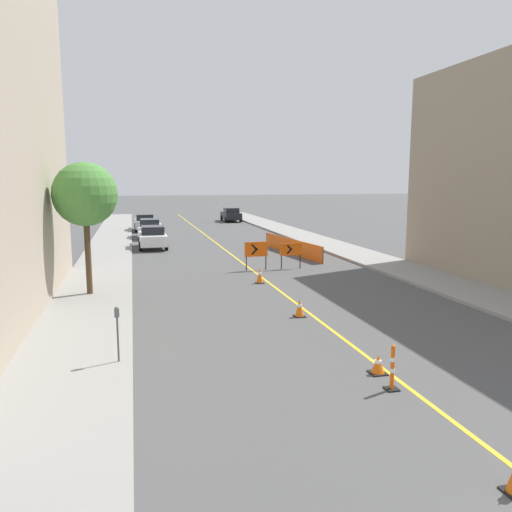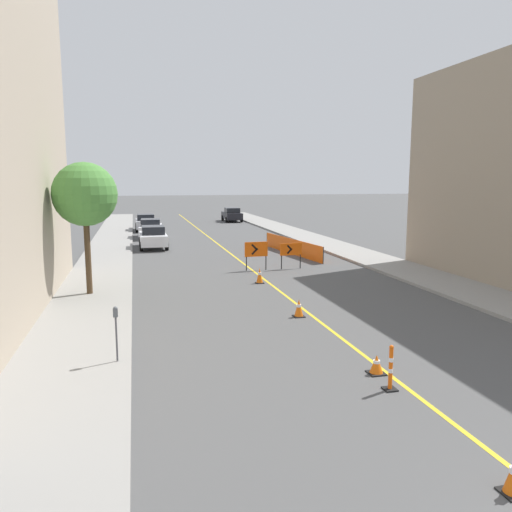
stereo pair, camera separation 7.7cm
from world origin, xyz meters
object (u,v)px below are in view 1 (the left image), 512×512
(parked_car_opposite_side, at_px, (231,215))
(traffic_cone_second, at_px, (378,364))
(traffic_cone_fourth, at_px, (260,276))
(street_tree_left_near, at_px, (85,195))
(arrow_barricade_secondary, at_px, (291,250))
(arrow_barricade_primary, at_px, (256,250))
(delineator_post_front, at_px, (392,371))
(parked_car_curb_far, at_px, (145,222))
(traffic_cone_third, at_px, (300,308))
(parked_car_curb_near, at_px, (153,237))
(parking_meter_near_curb, at_px, (117,323))
(parked_car_curb_mid, at_px, (150,228))

(parked_car_opposite_side, bearing_deg, traffic_cone_second, -95.66)
(traffic_cone_fourth, xyz_separation_m, street_tree_left_near, (-7.52, -0.96, 3.84))
(traffic_cone_second, distance_m, arrow_barricade_secondary, 14.89)
(arrow_barricade_primary, xyz_separation_m, arrow_barricade_secondary, (1.95, 0.01, -0.07))
(delineator_post_front, bearing_deg, traffic_cone_second, 81.14)
(parked_car_curb_far, bearing_deg, arrow_barricade_primary, -76.78)
(traffic_cone_third, distance_m, parked_car_opposite_side, 40.58)
(parked_car_curb_near, bearing_deg, traffic_cone_third, -77.98)
(arrow_barricade_primary, distance_m, parked_car_curb_far, 23.17)
(street_tree_left_near, bearing_deg, parking_meter_near_curb, -80.84)
(traffic_cone_fourth, height_order, parked_car_curb_far, parked_car_curb_far)
(traffic_cone_fourth, xyz_separation_m, parked_car_curb_mid, (-4.33, 19.87, 0.44))
(parked_car_curb_far, xyz_separation_m, parked_car_opposite_side, (9.93, 8.43, 0.00))
(parked_car_curb_near, distance_m, parked_car_curb_far, 12.46)
(arrow_barricade_secondary, bearing_deg, traffic_cone_second, -104.30)
(arrow_barricade_secondary, relative_size, parked_car_curb_far, 0.33)
(delineator_post_front, bearing_deg, parked_car_curb_far, 96.86)
(traffic_cone_fourth, distance_m, arrow_barricade_primary, 3.42)
(traffic_cone_third, xyz_separation_m, parking_meter_near_curb, (-6.11, -3.40, 0.86))
(parked_car_curb_near, relative_size, parked_car_curb_mid, 0.98)
(traffic_cone_second, distance_m, delineator_post_front, 1.00)
(parked_car_opposite_side, bearing_deg, delineator_post_front, -95.71)
(parked_car_curb_mid, bearing_deg, street_tree_left_near, -95.29)
(traffic_cone_second, xyz_separation_m, parking_meter_near_curb, (-6.32, 2.05, 0.93))
(delineator_post_front, bearing_deg, parked_car_opposite_side, 83.48)
(delineator_post_front, relative_size, parked_car_curb_far, 0.25)
(traffic_cone_second, distance_m, parked_car_curb_near, 25.20)
(traffic_cone_third, distance_m, parking_meter_near_curb, 7.05)
(parking_meter_near_curb, bearing_deg, arrow_barricade_primary, 61.66)
(traffic_cone_third, xyz_separation_m, traffic_cone_fourth, (0.06, 5.93, 0.05))
(delineator_post_front, xyz_separation_m, parking_meter_near_curb, (-6.17, 3.02, 0.71))
(traffic_cone_fourth, distance_m, parked_car_curb_near, 14.10)
(traffic_cone_fourth, distance_m, arrow_barricade_secondary, 4.24)
(parked_car_curb_mid, height_order, parked_car_opposite_side, same)
(traffic_cone_third, height_order, parked_car_curb_near, parked_car_curb_near)
(traffic_cone_fourth, relative_size, arrow_barricade_secondary, 0.52)
(parked_car_curb_near, xyz_separation_m, parked_car_opposite_side, (9.71, 20.89, 0.00))
(traffic_cone_second, height_order, arrow_barricade_primary, arrow_barricade_primary)
(traffic_cone_third, height_order, arrow_barricade_secondary, arrow_barricade_secondary)
(traffic_cone_second, xyz_separation_m, traffic_cone_fourth, (-0.16, 11.38, 0.12))
(parked_car_opposite_side, bearing_deg, street_tree_left_near, -109.22)
(traffic_cone_fourth, height_order, parking_meter_near_curb, parking_meter_near_curb)
(arrow_barricade_primary, relative_size, parked_car_curb_far, 0.36)
(parked_car_curb_mid, bearing_deg, parked_car_curb_far, 95.93)
(delineator_post_front, height_order, arrow_barricade_secondary, arrow_barricade_secondary)
(delineator_post_front, bearing_deg, traffic_cone_third, 90.55)
(parking_meter_near_curb, bearing_deg, parked_car_curb_far, 87.44)
(parked_car_curb_mid, bearing_deg, parked_car_opposite_side, 59.59)
(traffic_cone_third, height_order, arrow_barricade_primary, arrow_barricade_primary)
(traffic_cone_fourth, relative_size, arrow_barricade_primary, 0.47)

